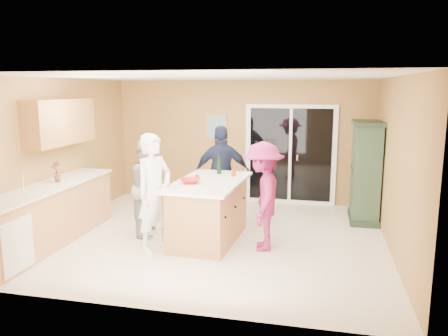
% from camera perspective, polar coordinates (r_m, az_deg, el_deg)
% --- Properties ---
extents(floor, '(5.50, 5.50, 0.00)m').
position_cam_1_polar(floor, '(7.32, -1.33, -8.99)').
color(floor, white).
rests_on(floor, ground).
extents(ceiling, '(5.50, 5.00, 0.10)m').
position_cam_1_polar(ceiling, '(6.91, -1.43, 11.82)').
color(ceiling, white).
rests_on(ceiling, wall_back).
extents(wall_back, '(5.50, 0.10, 2.60)m').
position_cam_1_polar(wall_back, '(9.42, 2.31, 3.49)').
color(wall_back, tan).
rests_on(wall_back, ground).
extents(wall_front, '(5.50, 0.10, 2.60)m').
position_cam_1_polar(wall_front, '(4.66, -8.85, -3.71)').
color(wall_front, tan).
rests_on(wall_front, ground).
extents(wall_left, '(0.10, 5.00, 2.60)m').
position_cam_1_polar(wall_left, '(8.10, -20.61, 1.72)').
color(wall_left, tan).
rests_on(wall_left, ground).
extents(wall_right, '(0.10, 5.00, 2.60)m').
position_cam_1_polar(wall_right, '(6.88, 21.46, 0.23)').
color(wall_right, tan).
rests_on(wall_right, ground).
extents(left_cabinet_run, '(0.65, 3.05, 1.24)m').
position_cam_1_polar(left_cabinet_run, '(7.26, -22.70, -6.13)').
color(left_cabinet_run, tan).
rests_on(left_cabinet_run, floor).
extents(upper_cabinets, '(0.35, 1.60, 0.75)m').
position_cam_1_polar(upper_cabinets, '(7.78, -20.60, 5.66)').
color(upper_cabinets, tan).
rests_on(upper_cabinets, wall_left).
extents(sliding_door, '(1.90, 0.07, 2.10)m').
position_cam_1_polar(sliding_door, '(9.29, 8.65, 1.73)').
color(sliding_door, white).
rests_on(sliding_door, floor).
extents(framed_picture, '(0.46, 0.04, 0.56)m').
position_cam_1_polar(framed_picture, '(9.48, -0.99, 5.36)').
color(framed_picture, '#A37C51').
rests_on(framed_picture, wall_back).
extents(kitchen_island, '(1.11, 1.92, 0.98)m').
position_cam_1_polar(kitchen_island, '(7.05, -1.96, -5.82)').
color(kitchen_island, tan).
rests_on(kitchen_island, floor).
extents(green_hutch, '(0.53, 1.01, 1.85)m').
position_cam_1_polar(green_hutch, '(8.39, 17.99, -0.62)').
color(green_hutch, '#1E3021').
rests_on(green_hutch, floor).
extents(woman_white, '(0.66, 0.77, 1.78)m').
position_cam_1_polar(woman_white, '(6.60, -9.10, -3.21)').
color(woman_white, white).
rests_on(woman_white, floor).
extents(woman_grey, '(0.78, 0.90, 1.61)m').
position_cam_1_polar(woman_grey, '(7.40, -9.74, -2.43)').
color(woman_grey, '#A9A8AB').
rests_on(woman_grey, floor).
extents(woman_navy, '(1.11, 0.70, 1.76)m').
position_cam_1_polar(woman_navy, '(7.99, -0.26, -0.77)').
color(woman_navy, '#192137').
rests_on(woman_navy, floor).
extents(woman_magenta, '(0.72, 1.12, 1.65)m').
position_cam_1_polar(woman_magenta, '(6.60, 5.09, -3.70)').
color(woman_magenta, '#8E1F5B').
rests_on(woman_magenta, floor).
extents(serving_bowl, '(0.30, 0.30, 0.07)m').
position_cam_1_polar(serving_bowl, '(6.76, -4.42, -1.68)').
color(serving_bowl, '#AF1C13').
rests_on(serving_bowl, kitchen_island).
extents(tulip_vase, '(0.22, 0.18, 0.35)m').
position_cam_1_polar(tulip_vase, '(7.49, -21.02, -0.39)').
color(tulip_vase, '#A91027').
rests_on(tulip_vase, left_cabinet_run).
extents(tumbler_near, '(0.08, 0.08, 0.09)m').
position_cam_1_polar(tumbler_near, '(6.94, -3.55, -1.28)').
color(tumbler_near, '#AF1C13').
rests_on(tumbler_near, kitchen_island).
extents(tumbler_far, '(0.09, 0.09, 0.11)m').
position_cam_1_polar(tumbler_far, '(7.28, 1.26, -0.65)').
color(tumbler_far, '#AF1C13').
rests_on(tumbler_far, kitchen_island).
extents(wine_bottle, '(0.08, 0.08, 0.36)m').
position_cam_1_polar(wine_bottle, '(7.47, -0.64, 0.28)').
color(wine_bottle, black).
rests_on(wine_bottle, kitchen_island).
extents(white_plate, '(0.24, 0.24, 0.01)m').
position_cam_1_polar(white_plate, '(6.48, -5.71, -2.51)').
color(white_plate, silver).
rests_on(white_plate, kitchen_island).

